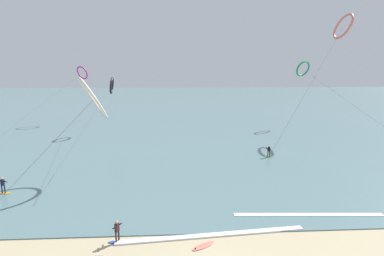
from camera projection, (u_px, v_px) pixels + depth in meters
name	position (u px, v px, depth m)	size (l,w,h in m)	color
sea_water	(181.00, 101.00, 119.96)	(400.00, 200.00, 0.08)	slate
surfer_cobalt	(117.00, 233.00, 20.80)	(1.40, 0.71, 1.70)	#2647B7
surfer_lime	(269.00, 152.00, 41.29)	(1.40, 0.65, 1.70)	#8CC62D
surfer_amber	(3.00, 186.00, 28.97)	(1.40, 0.58, 1.70)	orange
kite_emerald	(303.00, 69.00, 63.88)	(3.94, 43.30, 14.35)	#199351
kite_ivory	(93.00, 98.00, 31.81)	(10.59, 7.09, 11.52)	silver
kite_magenta	(82.00, 73.00, 67.92)	(3.71, 48.00, 13.33)	#CC288E
kite_charcoal	(112.00, 86.00, 56.18)	(1.12, 34.43, 11.03)	black
kite_coral	(343.00, 26.00, 53.56)	(19.06, 17.92, 22.55)	#EA7260
surfboard_spare	(203.00, 246.00, 20.46)	(1.88, 1.46, 0.20)	#EA7260
wave_crest_near	(212.00, 235.00, 21.76)	(14.23, 0.50, 0.12)	white
wave_crest_mid	(308.00, 215.00, 24.80)	(12.70, 0.50, 0.12)	white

